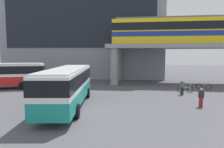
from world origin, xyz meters
TOP-DOWN VIEW (x-y plane):
  - ground_plane at (0.00, 10.00)m, footprint 120.00×120.00m
  - station_building at (-6.54, 26.44)m, footprint 29.66×13.25m
  - elevated_platform at (13.97, 16.45)m, footprint 29.22×6.44m
  - train at (12.71, 16.45)m, footprint 25.32×2.96m
  - bus_main at (-1.67, 1.45)m, footprint 4.09×11.29m
  - bicycle_orange at (11.98, 11.55)m, footprint 1.67×0.77m
  - bicycle_silver at (9.35, 9.27)m, footprint 1.78×0.28m
  - pedestrian_at_kerb at (9.25, 2.97)m, footprint 0.40×0.32m
  - pedestrian_waiting_near_stop at (8.73, 8.04)m, footprint 0.46×0.47m

SIDE VIEW (x-z plane):
  - ground_plane at x=0.00m, z-range 0.00..0.00m
  - bicycle_orange at x=11.98m, z-range -0.16..0.88m
  - bicycle_silver at x=9.35m, z-range -0.16..0.88m
  - pedestrian_at_kerb at x=9.25m, z-range -0.05..1.52m
  - pedestrian_waiting_near_stop at x=8.73m, z-range -0.05..1.55m
  - bus_main at x=-1.67m, z-range 0.38..3.60m
  - elevated_platform at x=13.97m, z-range 2.07..7.86m
  - train at x=12.71m, z-range 5.84..9.68m
  - station_building at x=-6.54m, z-range 0.00..20.35m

